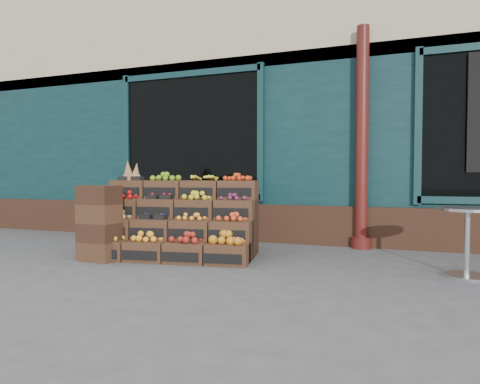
% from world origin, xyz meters
% --- Properties ---
extents(ground, '(60.00, 60.00, 0.00)m').
position_xyz_m(ground, '(0.00, 0.00, 0.00)').
color(ground, '#48484A').
rests_on(ground, ground).
extents(shop_facade, '(12.00, 6.24, 4.80)m').
position_xyz_m(shop_facade, '(0.00, 5.11, 2.40)').
color(shop_facade, '#0D2A2D').
rests_on(shop_facade, ground).
extents(crate_display, '(2.15, 1.25, 1.28)m').
position_xyz_m(crate_display, '(-1.07, 0.71, 0.39)').
color(crate_display, '#412719').
rests_on(crate_display, ground).
extents(spare_crates, '(0.49, 0.36, 0.93)m').
position_xyz_m(spare_crates, '(-1.84, 0.10, 0.47)').
color(spare_crates, '#412719').
rests_on(spare_crates, ground).
extents(bistro_table, '(0.57, 0.57, 0.72)m').
position_xyz_m(bistro_table, '(2.30, 0.61, 0.45)').
color(bistro_table, silver).
rests_on(bistro_table, ground).
extents(shopkeeper, '(0.79, 0.64, 1.88)m').
position_xyz_m(shopkeeper, '(-1.30, 2.81, 0.94)').
color(shopkeeper, '#18542A').
rests_on(shopkeeper, ground).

